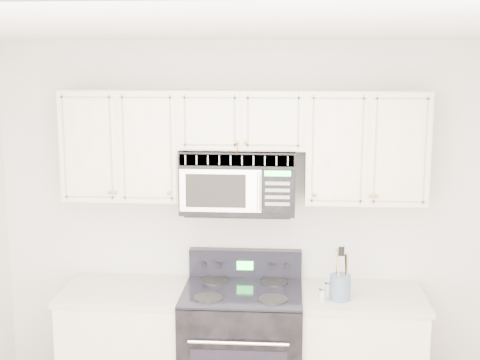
{
  "coord_description": "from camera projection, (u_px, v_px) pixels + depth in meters",
  "views": [
    {
      "loc": [
        0.31,
        -2.88,
        2.48
      ],
      "look_at": [
        0.0,
        1.3,
        1.71
      ],
      "focal_mm": 50.0,
      "sensor_mm": 36.0,
      "label": 1
    }
  ],
  "objects": [
    {
      "name": "microwave",
      "position": [
        238.0,
        180.0,
        4.52
      ],
      "size": [
        0.77,
        0.43,
        0.42
      ],
      "color": "black",
      "rests_on": "ground"
    },
    {
      "name": "base_cabinet_left",
      "position": [
        128.0,
        355.0,
        4.69
      ],
      "size": [
        0.86,
        0.65,
        0.92
      ],
      "color": "white",
      "rests_on": "ground"
    },
    {
      "name": "utensil_crock",
      "position": [
        340.0,
        286.0,
        4.36
      ],
      "size": [
        0.13,
        0.13,
        0.36
      ],
      "color": "slate",
      "rests_on": "base_cabinet_right"
    },
    {
      "name": "room",
      "position": [
        219.0,
        319.0,
        3.06
      ],
      "size": [
        3.51,
        3.51,
        2.61
      ],
      "color": "#896046",
      "rests_on": "ground"
    },
    {
      "name": "upper_cabinets",
      "position": [
        243.0,
        140.0,
        4.5
      ],
      "size": [
        2.44,
        0.37,
        0.75
      ],
      "color": "white",
      "rests_on": "ground"
    },
    {
      "name": "range",
      "position": [
        242.0,
        352.0,
        4.59
      ],
      "size": [
        0.8,
        0.73,
        1.13
      ],
      "color": "black",
      "rests_on": "ground"
    },
    {
      "name": "shaker_salt",
      "position": [
        322.0,
        295.0,
        4.33
      ],
      "size": [
        0.04,
        0.04,
        0.09
      ],
      "color": "silver",
      "rests_on": "base_cabinet_right"
    },
    {
      "name": "shaker_pepper",
      "position": [
        328.0,
        289.0,
        4.42
      ],
      "size": [
        0.04,
        0.04,
        0.11
      ],
      "color": "silver",
      "rests_on": "base_cabinet_right"
    }
  ]
}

